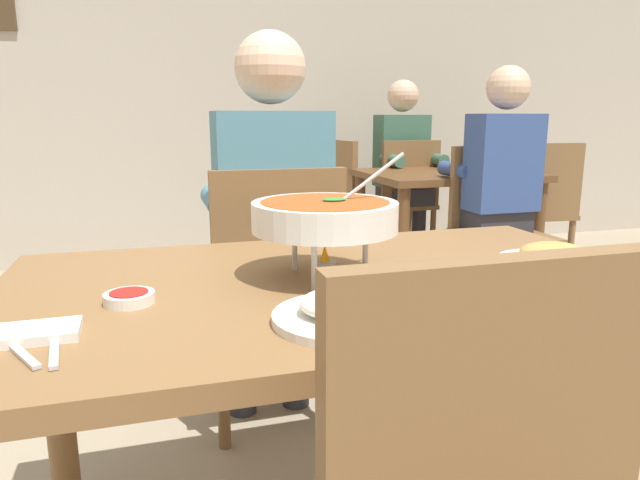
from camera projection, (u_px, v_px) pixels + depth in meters
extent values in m
cube|color=#BCB2A3|center=(198.00, 54.00, 4.07)|extent=(10.00, 0.10, 3.00)
cube|color=brown|center=(340.00, 287.00, 1.18)|extent=(1.37, 0.82, 0.04)
cylinder|color=brown|center=(59.00, 407.00, 1.41)|extent=(0.07, 0.07, 0.68)
cylinder|color=brown|center=(494.00, 350.00, 1.76)|extent=(0.07, 0.07, 0.68)
cube|color=brown|center=(268.00, 297.00, 1.98)|extent=(0.44, 0.44, 0.03)
cube|color=brown|center=(280.00, 242.00, 1.74)|extent=(0.42, 0.04, 0.45)
cylinder|color=brown|center=(307.00, 332.00, 2.26)|extent=(0.04, 0.04, 0.42)
cylinder|color=brown|center=(211.00, 343.00, 2.15)|extent=(0.04, 0.04, 0.42)
cylinder|color=brown|center=(336.00, 373.00, 1.90)|extent=(0.04, 0.04, 0.42)
cylinder|color=brown|center=(223.00, 387.00, 1.80)|extent=(0.04, 0.04, 0.42)
cylinder|color=#2D2D38|center=(295.00, 348.00, 2.07)|extent=(0.10, 0.10, 0.45)
cylinder|color=#2D2D38|center=(241.00, 354.00, 2.01)|extent=(0.10, 0.10, 0.45)
cube|color=#2D2D38|center=(269.00, 278.00, 1.94)|extent=(0.32, 0.32, 0.12)
cube|color=teal|center=(272.00, 191.00, 1.80)|extent=(0.36, 0.20, 0.50)
sphere|color=beige|center=(270.00, 68.00, 1.72)|extent=(0.22, 0.22, 0.22)
cylinder|color=teal|center=(305.00, 197.00, 2.05)|extent=(0.08, 0.28, 0.08)
cylinder|color=teal|center=(216.00, 200.00, 1.96)|extent=(0.08, 0.28, 0.08)
cube|color=brown|center=(490.00, 443.00, 0.67)|extent=(0.42, 0.04, 0.45)
cylinder|color=silver|center=(365.00, 251.00, 1.20)|extent=(0.01, 0.01, 0.10)
cylinder|color=silver|center=(295.00, 248.00, 1.23)|extent=(0.01, 0.01, 0.10)
cylinder|color=silver|center=(314.00, 265.00, 1.09)|extent=(0.01, 0.01, 0.10)
torus|color=silver|center=(325.00, 231.00, 1.16)|extent=(0.21, 0.21, 0.01)
cylinder|color=#B2B2B7|center=(325.00, 269.00, 1.18)|extent=(0.05, 0.05, 0.04)
cone|color=orange|center=(325.00, 254.00, 1.17)|extent=(0.02, 0.02, 0.04)
cylinder|color=white|center=(325.00, 216.00, 1.16)|extent=(0.30, 0.30, 0.06)
cylinder|color=#994C1E|center=(325.00, 204.00, 1.15)|extent=(0.26, 0.26, 0.01)
ellipsoid|color=#388433|center=(334.00, 199.00, 1.15)|extent=(0.05, 0.03, 0.01)
cylinder|color=silver|center=(363.00, 185.00, 1.19)|extent=(0.18, 0.01, 0.13)
cylinder|color=white|center=(345.00, 318.00, 0.92)|extent=(0.24, 0.24, 0.01)
ellipsoid|color=white|center=(345.00, 303.00, 0.92)|extent=(0.15, 0.13, 0.04)
cylinder|color=white|center=(552.00, 263.00, 1.27)|extent=(0.24, 0.24, 0.01)
ellipsoid|color=tan|center=(553.00, 252.00, 1.26)|extent=(0.15, 0.13, 0.04)
cylinder|color=white|center=(129.00, 298.00, 1.01)|extent=(0.09, 0.09, 0.02)
cylinder|color=maroon|center=(129.00, 293.00, 1.01)|extent=(0.07, 0.07, 0.01)
cube|color=white|center=(38.00, 333.00, 0.86)|extent=(0.12, 0.08, 0.02)
cube|color=silver|center=(17.00, 349.00, 0.81)|extent=(0.09, 0.16, 0.01)
cube|color=silver|center=(55.00, 345.00, 0.82)|extent=(0.03, 0.17, 0.01)
cube|color=brown|center=(446.00, 175.00, 3.49)|extent=(1.00, 0.80, 0.04)
cylinder|color=brown|center=(402.00, 248.00, 3.13)|extent=(0.07, 0.07, 0.68)
cylinder|color=brown|center=(537.00, 239.00, 3.37)|extent=(0.07, 0.07, 0.68)
cylinder|color=brown|center=(359.00, 226.00, 3.76)|extent=(0.07, 0.07, 0.68)
cylinder|color=brown|center=(476.00, 220.00, 4.01)|extent=(0.07, 0.07, 0.68)
cube|color=brown|center=(398.00, 204.00, 4.10)|extent=(0.44, 0.44, 0.03)
cube|color=brown|center=(411.00, 174.00, 3.86)|extent=(0.42, 0.04, 0.45)
cylinder|color=brown|center=(410.00, 228.00, 4.37)|extent=(0.04, 0.04, 0.42)
cylinder|color=brown|center=(364.00, 231.00, 4.27)|extent=(0.04, 0.04, 0.42)
cylinder|color=brown|center=(432.00, 238.00, 4.02)|extent=(0.04, 0.04, 0.42)
cylinder|color=brown|center=(383.00, 241.00, 3.92)|extent=(0.04, 0.04, 0.42)
cube|color=brown|center=(503.00, 237.00, 2.98)|extent=(0.44, 0.44, 0.03)
cube|color=brown|center=(485.00, 187.00, 3.12)|extent=(0.42, 0.04, 0.45)
cylinder|color=brown|center=(490.00, 291.00, 2.80)|extent=(0.04, 0.04, 0.42)
cylinder|color=brown|center=(554.00, 285.00, 2.90)|extent=(0.04, 0.04, 0.42)
cylinder|color=brown|center=(451.00, 271.00, 3.15)|extent=(0.04, 0.04, 0.42)
cylinder|color=brown|center=(510.00, 266.00, 3.26)|extent=(0.04, 0.04, 0.42)
cube|color=brown|center=(530.00, 213.00, 3.70)|extent=(0.49, 0.49, 0.03)
cube|color=brown|center=(550.00, 180.00, 3.46)|extent=(0.42, 0.09, 0.45)
cylinder|color=brown|center=(538.00, 240.00, 3.97)|extent=(0.04, 0.04, 0.42)
cylinder|color=brown|center=(487.00, 242.00, 3.91)|extent=(0.04, 0.04, 0.42)
cylinder|color=brown|center=(570.00, 252.00, 3.60)|extent=(0.04, 0.04, 0.42)
cylinder|color=brown|center=(514.00, 255.00, 3.54)|extent=(0.04, 0.04, 0.42)
cube|color=brown|center=(315.00, 209.00, 3.88)|extent=(0.49, 0.49, 0.03)
cube|color=brown|center=(341.00, 173.00, 3.91)|extent=(0.09, 0.42, 0.45)
cylinder|color=brown|center=(280.00, 238.00, 4.02)|extent=(0.04, 0.04, 0.42)
cylinder|color=brown|center=(300.00, 249.00, 3.68)|extent=(0.04, 0.04, 0.42)
cylinder|color=brown|center=(328.00, 234.00, 4.17)|extent=(0.04, 0.04, 0.42)
cylinder|color=brown|center=(352.00, 244.00, 3.83)|extent=(0.04, 0.04, 0.42)
cylinder|color=#2D2D38|center=(393.00, 236.00, 4.01)|extent=(0.10, 0.10, 0.45)
cylinder|color=#2D2D38|center=(418.00, 235.00, 4.07)|extent=(0.10, 0.10, 0.45)
cube|color=#2D2D38|center=(405.00, 195.00, 4.02)|extent=(0.32, 0.32, 0.12)
cube|color=#3D6B56|center=(401.00, 151.00, 4.02)|extent=(0.36, 0.20, 0.50)
sphere|color=beige|center=(403.00, 96.00, 3.94)|extent=(0.22, 0.22, 0.22)
cylinder|color=#3D6B56|center=(392.00, 160.00, 3.80)|extent=(0.08, 0.28, 0.08)
cylinder|color=#3D6B56|center=(434.00, 159.00, 3.89)|extent=(0.08, 0.28, 0.08)
cylinder|color=#2D2D38|center=(499.00, 266.00, 3.21)|extent=(0.10, 0.10, 0.45)
cylinder|color=#2D2D38|center=(468.00, 269.00, 3.15)|extent=(0.10, 0.10, 0.45)
cube|color=#2D2D38|center=(491.00, 219.00, 3.08)|extent=(0.32, 0.32, 0.12)
cube|color=#334C8C|center=(503.00, 163.00, 2.94)|extent=(0.36, 0.20, 0.50)
sphere|color=beige|center=(508.00, 87.00, 2.86)|extent=(0.22, 0.22, 0.22)
cylinder|color=#334C8C|center=(506.00, 168.00, 3.19)|extent=(0.08, 0.28, 0.08)
cylinder|color=#334C8C|center=(456.00, 170.00, 3.10)|extent=(0.08, 0.28, 0.08)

